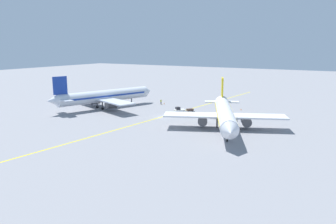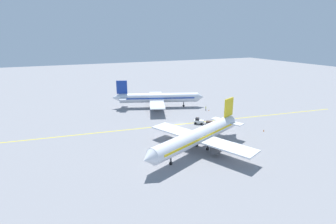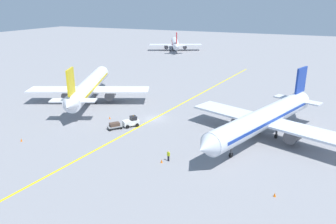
{
  "view_description": "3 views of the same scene",
  "coord_description": "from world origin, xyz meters",
  "px_view_note": "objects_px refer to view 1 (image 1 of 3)",
  "views": [
    {
      "loc": [
        -44.81,
        74.32,
        18.97
      ],
      "look_at": [
        -3.4,
        3.0,
        2.18
      ],
      "focal_mm": 35.0,
      "sensor_mm": 36.0,
      "label": 1
    },
    {
      "loc": [
        -69.64,
        34.74,
        26.68
      ],
      "look_at": [
        2.11,
        3.01,
        3.84
      ],
      "focal_mm": 28.0,
      "sensor_mm": 36.0,
      "label": 2
    },
    {
      "loc": [
        28.19,
        -56.09,
        22.56
      ],
      "look_at": [
        4.67,
        -3.61,
        3.15
      ],
      "focal_mm": 35.0,
      "sensor_mm": 36.0,
      "label": 3
    }
  ],
  "objects_px": {
    "airplane_at_gate": "(225,113)",
    "airplane_adjacent_stand": "(104,96)",
    "traffic_cone_near_nose": "(129,98)",
    "baggage_cart_trailing": "(190,110)",
    "traffic_cone_far_edge": "(196,116)",
    "traffic_cone_mid_apron": "(241,109)",
    "traffic_cone_by_wingtip": "(164,103)",
    "baggage_tug_white": "(179,111)",
    "ground_crew_worker": "(161,102)"
  },
  "relations": [
    {
      "from": "traffic_cone_near_nose",
      "to": "traffic_cone_far_edge",
      "type": "height_order",
      "value": "same"
    },
    {
      "from": "traffic_cone_by_wingtip",
      "to": "traffic_cone_far_edge",
      "type": "relative_size",
      "value": 1.0
    },
    {
      "from": "traffic_cone_by_wingtip",
      "to": "airplane_adjacent_stand",
      "type": "bearing_deg",
      "value": 51.54
    },
    {
      "from": "baggage_tug_white",
      "to": "traffic_cone_by_wingtip",
      "type": "height_order",
      "value": "baggage_tug_white"
    },
    {
      "from": "airplane_adjacent_stand",
      "to": "baggage_cart_trailing",
      "type": "distance_m",
      "value": 27.02
    },
    {
      "from": "baggage_cart_trailing",
      "to": "traffic_cone_by_wingtip",
      "type": "bearing_deg",
      "value": -32.13
    },
    {
      "from": "ground_crew_worker",
      "to": "traffic_cone_near_nose",
      "type": "height_order",
      "value": "ground_crew_worker"
    },
    {
      "from": "traffic_cone_near_nose",
      "to": "baggage_cart_trailing",
      "type": "bearing_deg",
      "value": 159.92
    },
    {
      "from": "traffic_cone_near_nose",
      "to": "traffic_cone_mid_apron",
      "type": "bearing_deg",
      "value": -179.49
    },
    {
      "from": "traffic_cone_near_nose",
      "to": "traffic_cone_mid_apron",
      "type": "height_order",
      "value": "same"
    },
    {
      "from": "traffic_cone_far_edge",
      "to": "baggage_tug_white",
      "type": "bearing_deg",
      "value": -16.28
    },
    {
      "from": "traffic_cone_mid_apron",
      "to": "traffic_cone_by_wingtip",
      "type": "distance_m",
      "value": 25.25
    },
    {
      "from": "traffic_cone_near_nose",
      "to": "traffic_cone_by_wingtip",
      "type": "relative_size",
      "value": 1.0
    },
    {
      "from": "baggage_tug_white",
      "to": "traffic_cone_by_wingtip",
      "type": "relative_size",
      "value": 5.95
    },
    {
      "from": "airplane_adjacent_stand",
      "to": "traffic_cone_far_edge",
      "type": "height_order",
      "value": "airplane_adjacent_stand"
    },
    {
      "from": "airplane_at_gate",
      "to": "traffic_cone_mid_apron",
      "type": "distance_m",
      "value": 24.56
    },
    {
      "from": "baggage_tug_white",
      "to": "traffic_cone_far_edge",
      "type": "bearing_deg",
      "value": 163.72
    },
    {
      "from": "airplane_adjacent_stand",
      "to": "traffic_cone_mid_apron",
      "type": "distance_m",
      "value": 41.69
    },
    {
      "from": "traffic_cone_near_nose",
      "to": "traffic_cone_by_wingtip",
      "type": "bearing_deg",
      "value": 171.72
    },
    {
      "from": "airplane_adjacent_stand",
      "to": "baggage_tug_white",
      "type": "height_order",
      "value": "airplane_adjacent_stand"
    },
    {
      "from": "airplane_at_gate",
      "to": "baggage_tug_white",
      "type": "relative_size",
      "value": 10.3
    },
    {
      "from": "airplane_at_gate",
      "to": "ground_crew_worker",
      "type": "xyz_separation_m",
      "value": [
        29.51,
        -20.36,
        -2.8
      ]
    },
    {
      "from": "baggage_tug_white",
      "to": "airplane_adjacent_stand",
      "type": "bearing_deg",
      "value": 10.12
    },
    {
      "from": "airplane_at_gate",
      "to": "traffic_cone_mid_apron",
      "type": "relative_size",
      "value": 61.26
    },
    {
      "from": "traffic_cone_near_nose",
      "to": "traffic_cone_far_edge",
      "type": "xyz_separation_m",
      "value": [
        -34.08,
        15.32,
        0.0
      ]
    },
    {
      "from": "ground_crew_worker",
      "to": "traffic_cone_near_nose",
      "type": "distance_m",
      "value": 16.03
    },
    {
      "from": "airplane_at_gate",
      "to": "traffic_cone_mid_apron",
      "type": "bearing_deg",
      "value": -81.22
    },
    {
      "from": "baggage_tug_white",
      "to": "traffic_cone_by_wingtip",
      "type": "distance_m",
      "value": 16.13
    },
    {
      "from": "baggage_tug_white",
      "to": "traffic_cone_mid_apron",
      "type": "xyz_separation_m",
      "value": [
        -13.48,
        -13.91,
        -0.63
      ]
    },
    {
      "from": "baggage_tug_white",
      "to": "baggage_cart_trailing",
      "type": "relative_size",
      "value": 1.13
    },
    {
      "from": "baggage_tug_white",
      "to": "ground_crew_worker",
      "type": "distance_m",
      "value": 16.02
    },
    {
      "from": "airplane_adjacent_stand",
      "to": "baggage_cart_trailing",
      "type": "relative_size",
      "value": 11.89
    },
    {
      "from": "airplane_at_gate",
      "to": "traffic_cone_near_nose",
      "type": "distance_m",
      "value": 51.12
    },
    {
      "from": "traffic_cone_near_nose",
      "to": "traffic_cone_far_edge",
      "type": "bearing_deg",
      "value": 155.79
    },
    {
      "from": "traffic_cone_near_nose",
      "to": "traffic_cone_by_wingtip",
      "type": "height_order",
      "value": "same"
    },
    {
      "from": "airplane_at_gate",
      "to": "airplane_adjacent_stand",
      "type": "distance_m",
      "value": 41.49
    },
    {
      "from": "ground_crew_worker",
      "to": "baggage_cart_trailing",
      "type": "bearing_deg",
      "value": 151.9
    },
    {
      "from": "airplane_at_gate",
      "to": "baggage_tug_white",
      "type": "distance_m",
      "value": 20.14
    },
    {
      "from": "baggage_cart_trailing",
      "to": "traffic_cone_by_wingtip",
      "type": "relative_size",
      "value": 5.27
    },
    {
      "from": "baggage_tug_white",
      "to": "traffic_cone_by_wingtip",
      "type": "xyz_separation_m",
      "value": [
        11.63,
        -11.17,
        -0.63
      ]
    },
    {
      "from": "airplane_adjacent_stand",
      "to": "ground_crew_worker",
      "type": "distance_m",
      "value": 18.76
    },
    {
      "from": "baggage_tug_white",
      "to": "traffic_cone_far_edge",
      "type": "relative_size",
      "value": 5.95
    },
    {
      "from": "airplane_adjacent_stand",
      "to": "traffic_cone_mid_apron",
      "type": "relative_size",
      "value": 62.62
    },
    {
      "from": "baggage_cart_trailing",
      "to": "traffic_cone_mid_apron",
      "type": "height_order",
      "value": "baggage_cart_trailing"
    },
    {
      "from": "traffic_cone_far_edge",
      "to": "airplane_adjacent_stand",
      "type": "bearing_deg",
      "value": 4.74
    },
    {
      "from": "airplane_adjacent_stand",
      "to": "baggage_tug_white",
      "type": "bearing_deg",
      "value": -169.88
    },
    {
      "from": "airplane_at_gate",
      "to": "airplane_adjacent_stand",
      "type": "bearing_deg",
      "value": -8.11
    },
    {
      "from": "airplane_adjacent_stand",
      "to": "baggage_tug_white",
      "type": "xyz_separation_m",
      "value": [
        -23.88,
        -4.26,
        -2.81
      ]
    },
    {
      "from": "ground_crew_worker",
      "to": "traffic_cone_near_nose",
      "type": "xyz_separation_m",
      "value": [
        15.68,
        -3.3,
        -0.63
      ]
    },
    {
      "from": "airplane_at_gate",
      "to": "airplane_adjacent_stand",
      "type": "height_order",
      "value": "same"
    }
  ]
}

